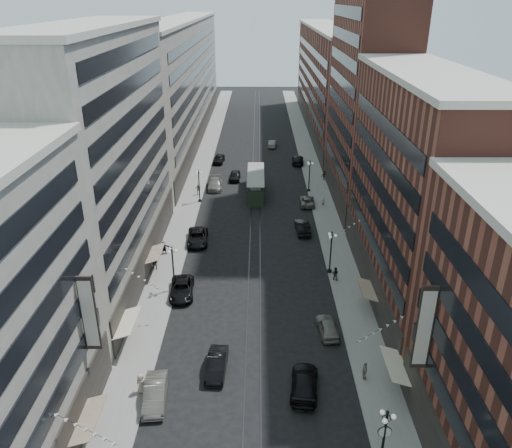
{
  "coord_description": "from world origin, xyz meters",
  "views": [
    {
      "loc": [
        0.46,
        -21.24,
        31.07
      ],
      "look_at": [
        0.16,
        35.54,
        5.0
      ],
      "focal_mm": 35.0,
      "sensor_mm": 36.0,
      "label": 1
    }
  ],
  "objects_px": {
    "streetcar": "(256,184)",
    "car_7": "(197,237)",
    "car_2": "(182,289)",
    "car_14": "(272,144)",
    "pedestrian_5": "(164,248)",
    "lamppost_se_near": "(384,437)",
    "pedestrian_1": "(141,383)",
    "car_10": "(302,227)",
    "car_11": "(307,201)",
    "pedestrian_7": "(335,274)",
    "car_1": "(155,393)",
    "pedestrian_4": "(365,371)",
    "car_4": "(327,327)",
    "lamppost_se_far": "(331,251)",
    "pedestrian_2": "(155,263)",
    "car_12": "(298,160)",
    "lamppost_sw_far": "(173,267)",
    "car_9": "(219,159)",
    "lamppost_se_mid": "(309,175)",
    "car_8": "(215,184)",
    "pedestrian_9": "(324,175)",
    "pedestrian_6": "(198,189)",
    "car_5": "(217,364)",
    "lamppost_sw_mid": "(199,185)",
    "pedestrian_8": "(323,202)",
    "car_13": "(235,176)"
  },
  "relations": [
    {
      "from": "lamppost_se_near",
      "to": "streetcar",
      "type": "relative_size",
      "value": 0.43
    },
    {
      "from": "car_14",
      "to": "pedestrian_5",
      "type": "height_order",
      "value": "pedestrian_5"
    },
    {
      "from": "lamppost_se_near",
      "to": "car_14",
      "type": "relative_size",
      "value": 1.21
    },
    {
      "from": "car_9",
      "to": "pedestrian_5",
      "type": "relative_size",
      "value": 2.84
    },
    {
      "from": "lamppost_sw_far",
      "to": "car_9",
      "type": "distance_m",
      "value": 48.52
    },
    {
      "from": "pedestrian_2",
      "to": "car_12",
      "type": "relative_size",
      "value": 0.33
    },
    {
      "from": "car_10",
      "to": "car_14",
      "type": "relative_size",
      "value": 1.12
    },
    {
      "from": "lamppost_se_near",
      "to": "streetcar",
      "type": "xyz_separation_m",
      "value": [
        -9.2,
        55.09,
        -1.58
      ]
    },
    {
      "from": "pedestrian_1",
      "to": "car_12",
      "type": "bearing_deg",
      "value": -85.92
    },
    {
      "from": "car_5",
      "to": "lamppost_sw_mid",
      "type": "bearing_deg",
      "value": 101.01
    },
    {
      "from": "car_1",
      "to": "car_7",
      "type": "bearing_deg",
      "value": 84.21
    },
    {
      "from": "pedestrian_9",
      "to": "car_14",
      "type": "bearing_deg",
      "value": 100.57
    },
    {
      "from": "pedestrian_2",
      "to": "lamppost_se_far",
      "type": "bearing_deg",
      "value": 13.08
    },
    {
      "from": "car_14",
      "to": "pedestrian_9",
      "type": "xyz_separation_m",
      "value": [
        8.97,
        -22.53,
        0.28
      ]
    },
    {
      "from": "lamppost_se_mid",
      "to": "car_4",
      "type": "relative_size",
      "value": 1.24
    },
    {
      "from": "car_4",
      "to": "pedestrian_2",
      "type": "xyz_separation_m",
      "value": [
        -19.77,
        12.56,
        0.32
      ]
    },
    {
      "from": "lamppost_se_near",
      "to": "streetcar",
      "type": "distance_m",
      "value": 55.87
    },
    {
      "from": "streetcar",
      "to": "car_2",
      "type": "distance_m",
      "value": 33.09
    },
    {
      "from": "lamppost_se_mid",
      "to": "car_2",
      "type": "distance_m",
      "value": 37.35
    },
    {
      "from": "car_2",
      "to": "car_8",
      "type": "bearing_deg",
      "value": 83.94
    },
    {
      "from": "lamppost_se_mid",
      "to": "car_10",
      "type": "height_order",
      "value": "lamppost_se_mid"
    },
    {
      "from": "streetcar",
      "to": "pedestrian_4",
      "type": "xyz_separation_m",
      "value": [
        9.85,
        -45.82,
        -0.59
      ]
    },
    {
      "from": "car_11",
      "to": "car_13",
      "type": "distance_m",
      "value": 17.18
    },
    {
      "from": "pedestrian_1",
      "to": "car_8",
      "type": "relative_size",
      "value": 0.32
    },
    {
      "from": "lamppost_se_far",
      "to": "car_8",
      "type": "xyz_separation_m",
      "value": [
        -16.46,
        29.52,
        -2.24
      ]
    },
    {
      "from": "car_1",
      "to": "car_4",
      "type": "distance_m",
      "value": 18.21
    },
    {
      "from": "lamppost_se_far",
      "to": "car_2",
      "type": "bearing_deg",
      "value": -164.14
    },
    {
      "from": "lamppost_se_mid",
      "to": "car_4",
      "type": "xyz_separation_m",
      "value": [
        -1.76,
        -39.97,
        -2.34
      ]
    },
    {
      "from": "lamppost_sw_mid",
      "to": "pedestrian_8",
      "type": "xyz_separation_m",
      "value": [
        19.98,
        -2.4,
        -2.0
      ]
    },
    {
      "from": "lamppost_se_mid",
      "to": "car_9",
      "type": "xyz_separation_m",
      "value": [
        -16.82,
        16.44,
        -2.26
      ]
    },
    {
      "from": "car_8",
      "to": "pedestrian_6",
      "type": "relative_size",
      "value": 3.15
    },
    {
      "from": "car_11",
      "to": "pedestrian_7",
      "type": "relative_size",
      "value": 2.98
    },
    {
      "from": "car_12",
      "to": "pedestrian_9",
      "type": "xyz_separation_m",
      "value": [
        4.1,
        -10.32,
        0.22
      ]
    },
    {
      "from": "lamppost_se_mid",
      "to": "lamppost_se_far",
      "type": "bearing_deg",
      "value": -90.0
    },
    {
      "from": "lamppost_se_mid",
      "to": "pedestrian_1",
      "type": "relative_size",
      "value": 2.94
    },
    {
      "from": "car_7",
      "to": "car_12",
      "type": "distance_m",
      "value": 39.23
    },
    {
      "from": "lamppost_se_far",
      "to": "pedestrian_2",
      "type": "relative_size",
      "value": 2.96
    },
    {
      "from": "car_8",
      "to": "pedestrian_6",
      "type": "distance_m",
      "value": 4.18
    },
    {
      "from": "car_8",
      "to": "pedestrian_9",
      "type": "bearing_deg",
      "value": 7.49
    },
    {
      "from": "streetcar",
      "to": "car_7",
      "type": "distance_m",
      "value": 20.45
    },
    {
      "from": "car_11",
      "to": "lamppost_sw_mid",
      "type": "bearing_deg",
      "value": -1.44
    },
    {
      "from": "car_5",
      "to": "pedestrian_9",
      "type": "bearing_deg",
      "value": 75.62
    },
    {
      "from": "lamppost_sw_far",
      "to": "pedestrian_4",
      "type": "xyz_separation_m",
      "value": [
        19.05,
        -14.73,
        -2.05
      ]
    },
    {
      "from": "lamppost_se_far",
      "to": "car_4",
      "type": "height_order",
      "value": "lamppost_se_far"
    },
    {
      "from": "lamppost_se_near",
      "to": "pedestrian_1",
      "type": "xyz_separation_m",
      "value": [
        -18.7,
        7.53,
        -2.13
      ]
    },
    {
      "from": "lamppost_sw_mid",
      "to": "car_4",
      "type": "bearing_deg",
      "value": -64.56
    },
    {
      "from": "car_1",
      "to": "car_12",
      "type": "bearing_deg",
      "value": 70.43
    },
    {
      "from": "streetcar",
      "to": "car_14",
      "type": "relative_size",
      "value": 2.82
    },
    {
      "from": "pedestrian_1",
      "to": "car_10",
      "type": "xyz_separation_m",
      "value": [
        16.3,
        32.12,
        -0.24
      ]
    },
    {
      "from": "car_4",
      "to": "car_5",
      "type": "bearing_deg",
      "value": 23.19
    }
  ]
}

